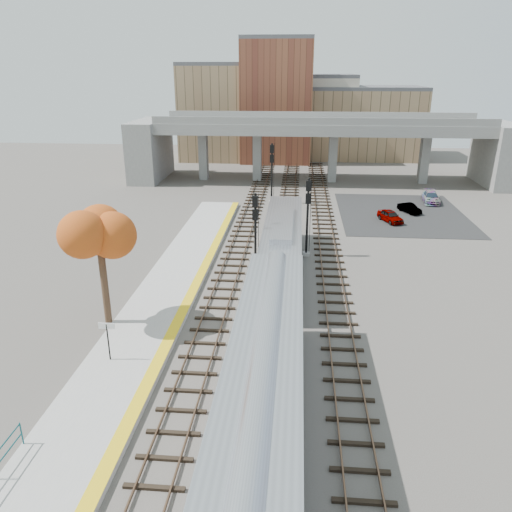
% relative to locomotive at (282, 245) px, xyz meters
% --- Properties ---
extents(ground, '(160.00, 160.00, 0.00)m').
position_rel_locomotive_xyz_m(ground, '(-1.00, -9.39, -2.28)').
color(ground, '#47423D').
rests_on(ground, ground).
extents(platform, '(4.50, 60.00, 0.35)m').
position_rel_locomotive_xyz_m(platform, '(-8.25, -9.39, -2.10)').
color(platform, '#9E9E99').
rests_on(platform, ground).
extents(yellow_strip, '(0.70, 60.00, 0.01)m').
position_rel_locomotive_xyz_m(yellow_strip, '(-6.35, -9.39, -1.92)').
color(yellow_strip, yellow).
rests_on(yellow_strip, platform).
extents(tracks, '(10.70, 95.00, 0.25)m').
position_rel_locomotive_xyz_m(tracks, '(-0.07, 3.11, -2.20)').
color(tracks, black).
rests_on(tracks, ground).
extents(overpass, '(54.00, 12.00, 9.50)m').
position_rel_locomotive_xyz_m(overpass, '(3.92, 35.61, 3.53)').
color(overpass, slate).
rests_on(overpass, ground).
extents(buildings_far, '(43.00, 21.00, 20.60)m').
position_rel_locomotive_xyz_m(buildings_far, '(0.26, 57.18, 5.60)').
color(buildings_far, '#977C57').
rests_on(buildings_far, ground).
extents(parking_lot, '(14.00, 18.00, 0.04)m').
position_rel_locomotive_xyz_m(parking_lot, '(13.00, 18.61, -2.26)').
color(parking_lot, black).
rests_on(parking_lot, ground).
extents(locomotive, '(3.02, 19.05, 4.10)m').
position_rel_locomotive_xyz_m(locomotive, '(0.00, 0.00, 0.00)').
color(locomotive, '#A8AAB2').
rests_on(locomotive, ground).
extents(coach, '(3.03, 25.00, 5.00)m').
position_rel_locomotive_xyz_m(coach, '(-0.00, -22.61, 0.52)').
color(coach, '#A8AAB2').
rests_on(coach, ground).
extents(signal_mast_near, '(0.60, 0.64, 6.70)m').
position_rel_locomotive_xyz_m(signal_mast_near, '(-2.10, -0.93, 0.98)').
color(signal_mast_near, '#9E9E99').
rests_on(signal_mast_near, ground).
extents(signal_mast_mid, '(0.60, 0.64, 6.93)m').
position_rel_locomotive_xyz_m(signal_mast_mid, '(2.00, 3.83, 1.14)').
color(signal_mast_mid, '#9E9E99').
rests_on(signal_mast_mid, ground).
extents(signal_mast_far, '(0.60, 0.64, 7.27)m').
position_rel_locomotive_xyz_m(signal_mast_far, '(-2.10, 22.00, 1.37)').
color(signal_mast_far, '#9E9E99').
rests_on(signal_mast_far, ground).
extents(station_sign, '(0.90, 0.08, 2.27)m').
position_rel_locomotive_xyz_m(station_sign, '(-9.05, -14.55, -0.30)').
color(station_sign, black).
rests_on(station_sign, platform).
extents(tree, '(3.60, 3.60, 8.07)m').
position_rel_locomotive_xyz_m(tree, '(-10.73, -10.25, 3.71)').
color(tree, '#382619').
rests_on(tree, ground).
extents(car_a, '(2.72, 3.95, 1.25)m').
position_rel_locomotive_xyz_m(car_a, '(11.13, 15.05, -1.61)').
color(car_a, '#99999E').
rests_on(car_a, parking_lot).
extents(car_b, '(2.46, 3.38, 1.06)m').
position_rel_locomotive_xyz_m(car_b, '(13.93, 18.87, -1.71)').
color(car_b, '#99999E').
rests_on(car_b, parking_lot).
extents(car_c, '(2.31, 4.72, 1.32)m').
position_rel_locomotive_xyz_m(car_c, '(17.49, 23.87, -1.58)').
color(car_c, '#99999E').
rests_on(car_c, parking_lot).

